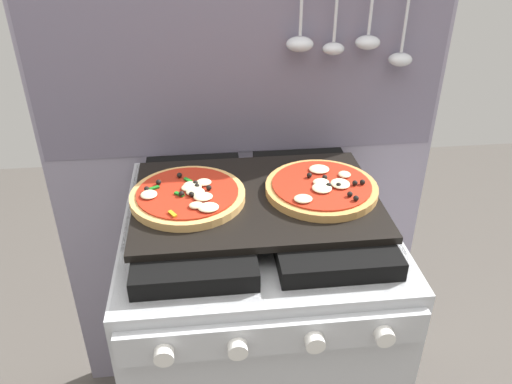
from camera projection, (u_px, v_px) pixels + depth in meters
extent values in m
cube|color=gray|center=(243.00, 178.00, 1.50)|extent=(1.10, 0.03, 1.55)
cube|color=slate|center=(242.00, 52.00, 1.30)|extent=(1.08, 0.00, 0.56)
ellipsoid|color=silver|center=(300.00, 44.00, 1.28)|extent=(0.07, 0.06, 0.04)
ellipsoid|color=silver|center=(333.00, 49.00, 1.29)|extent=(0.06, 0.05, 0.03)
ellipsoid|color=silver|center=(368.00, 42.00, 1.29)|extent=(0.06, 0.05, 0.04)
cylinder|color=silver|center=(408.00, 4.00, 1.26)|extent=(0.01, 0.01, 0.24)
ellipsoid|color=silver|center=(400.00, 59.00, 1.33)|extent=(0.06, 0.05, 0.03)
cube|color=#B7BABF|center=(256.00, 349.00, 1.39)|extent=(0.60, 0.60, 0.86)
cube|color=black|center=(256.00, 219.00, 1.18)|extent=(0.59, 0.59, 0.01)
cube|color=black|center=(194.00, 213.00, 1.15)|extent=(0.24, 0.51, 0.04)
cube|color=black|center=(317.00, 206.00, 1.18)|extent=(0.24, 0.51, 0.04)
cube|color=#B7BABF|center=(275.00, 337.00, 0.94)|extent=(0.58, 0.02, 0.07)
cylinder|color=silver|center=(164.00, 356.00, 0.90)|extent=(0.04, 0.02, 0.04)
cylinder|color=silver|center=(238.00, 349.00, 0.92)|extent=(0.04, 0.02, 0.04)
cylinder|color=silver|center=(315.00, 343.00, 0.93)|extent=(0.04, 0.02, 0.04)
cylinder|color=silver|center=(385.00, 337.00, 0.94)|extent=(0.04, 0.02, 0.04)
cube|color=black|center=(256.00, 199.00, 1.15)|extent=(0.54, 0.38, 0.02)
cylinder|color=tan|center=(188.00, 197.00, 1.12)|extent=(0.25, 0.25, 0.02)
cylinder|color=#AD2614|center=(188.00, 193.00, 1.12)|extent=(0.22, 0.22, 0.00)
ellipsoid|color=beige|center=(204.00, 182.00, 1.15)|extent=(0.03, 0.03, 0.01)
ellipsoid|color=beige|center=(191.00, 187.00, 1.13)|extent=(0.04, 0.04, 0.01)
ellipsoid|color=beige|center=(149.00, 195.00, 1.10)|extent=(0.04, 0.04, 0.01)
ellipsoid|color=beige|center=(208.00, 207.00, 1.06)|extent=(0.04, 0.04, 0.01)
ellipsoid|color=beige|center=(190.00, 185.00, 1.14)|extent=(0.03, 0.03, 0.01)
ellipsoid|color=beige|center=(203.00, 197.00, 1.09)|extent=(0.04, 0.04, 0.01)
ellipsoid|color=beige|center=(196.00, 205.00, 1.06)|extent=(0.03, 0.03, 0.01)
ellipsoid|color=beige|center=(195.00, 192.00, 1.11)|extent=(0.04, 0.03, 0.01)
sphere|color=black|center=(192.00, 194.00, 1.10)|extent=(0.01, 0.01, 0.01)
sphere|color=black|center=(195.00, 183.00, 1.14)|extent=(0.01, 0.01, 0.01)
sphere|color=black|center=(181.00, 194.00, 1.10)|extent=(0.01, 0.01, 0.01)
sphere|color=black|center=(147.00, 189.00, 1.12)|extent=(0.01, 0.01, 0.01)
cube|color=#19721E|center=(188.00, 180.00, 1.16)|extent=(0.02, 0.02, 0.00)
sphere|color=black|center=(197.00, 186.00, 1.13)|extent=(0.01, 0.01, 0.01)
sphere|color=black|center=(159.00, 182.00, 1.14)|extent=(0.01, 0.01, 0.01)
cube|color=#19721E|center=(154.00, 188.00, 1.13)|extent=(0.02, 0.02, 0.00)
sphere|color=black|center=(209.00, 187.00, 1.12)|extent=(0.01, 0.01, 0.01)
cube|color=#19721E|center=(179.00, 194.00, 1.10)|extent=(0.02, 0.02, 0.00)
sphere|color=black|center=(179.00, 175.00, 1.17)|extent=(0.01, 0.01, 0.01)
cube|color=gold|center=(172.00, 214.00, 1.04)|extent=(0.02, 0.02, 0.00)
cylinder|color=#C18947|center=(321.00, 189.00, 1.15)|extent=(0.25, 0.25, 0.02)
cylinder|color=#AD2614|center=(322.00, 184.00, 1.15)|extent=(0.22, 0.22, 0.00)
ellipsoid|color=beige|center=(319.00, 169.00, 1.20)|extent=(0.05, 0.04, 0.01)
ellipsoid|color=beige|center=(303.00, 199.00, 1.09)|extent=(0.04, 0.04, 0.01)
ellipsoid|color=beige|center=(321.00, 183.00, 1.14)|extent=(0.04, 0.03, 0.01)
ellipsoid|color=beige|center=(344.00, 174.00, 1.18)|extent=(0.03, 0.03, 0.01)
ellipsoid|color=beige|center=(340.00, 184.00, 1.14)|extent=(0.04, 0.05, 0.01)
ellipsoid|color=beige|center=(322.00, 188.00, 1.12)|extent=(0.04, 0.04, 0.01)
sphere|color=black|center=(356.00, 198.00, 1.08)|extent=(0.01, 0.01, 0.01)
sphere|color=black|center=(362.00, 182.00, 1.14)|extent=(0.01, 0.01, 0.01)
sphere|color=black|center=(329.00, 185.00, 1.13)|extent=(0.01, 0.01, 0.01)
sphere|color=black|center=(350.00, 194.00, 1.10)|extent=(0.01, 0.01, 0.01)
sphere|color=black|center=(355.00, 183.00, 1.14)|extent=(0.01, 0.01, 0.01)
sphere|color=black|center=(325.00, 177.00, 1.16)|extent=(0.01, 0.01, 0.01)
sphere|color=black|center=(339.00, 185.00, 1.13)|extent=(0.01, 0.01, 0.01)
sphere|color=black|center=(309.00, 175.00, 1.17)|extent=(0.01, 0.01, 0.01)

